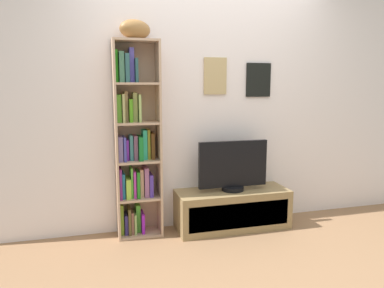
{
  "coord_description": "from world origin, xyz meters",
  "views": [
    {
      "loc": [
        -1.08,
        -2.35,
        1.42
      ],
      "look_at": [
        -0.2,
        0.85,
        0.88
      ],
      "focal_mm": 33.83,
      "sensor_mm": 36.0,
      "label": 1
    }
  ],
  "objects_px": {
    "tv_stand": "(232,209)",
    "television": "(233,166)",
    "bookshelf": "(135,146)",
    "football": "(135,29)"
  },
  "relations": [
    {
      "from": "bookshelf",
      "to": "tv_stand",
      "type": "relative_size",
      "value": 1.62
    },
    {
      "from": "tv_stand",
      "to": "television",
      "type": "distance_m",
      "value": 0.44
    },
    {
      "from": "bookshelf",
      "to": "television",
      "type": "xyz_separation_m",
      "value": [
        0.95,
        -0.11,
        -0.23
      ]
    },
    {
      "from": "television",
      "to": "bookshelf",
      "type": "bearing_deg",
      "value": 173.44
    },
    {
      "from": "football",
      "to": "television",
      "type": "height_order",
      "value": "football"
    },
    {
      "from": "football",
      "to": "tv_stand",
      "type": "height_order",
      "value": "football"
    },
    {
      "from": "football",
      "to": "television",
      "type": "relative_size",
      "value": 0.43
    },
    {
      "from": "bookshelf",
      "to": "football",
      "type": "xyz_separation_m",
      "value": [
        0.03,
        -0.03,
        1.05
      ]
    },
    {
      "from": "television",
      "to": "football",
      "type": "bearing_deg",
      "value": 174.93
    },
    {
      "from": "football",
      "to": "tv_stand",
      "type": "bearing_deg",
      "value": -5.14
    }
  ]
}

